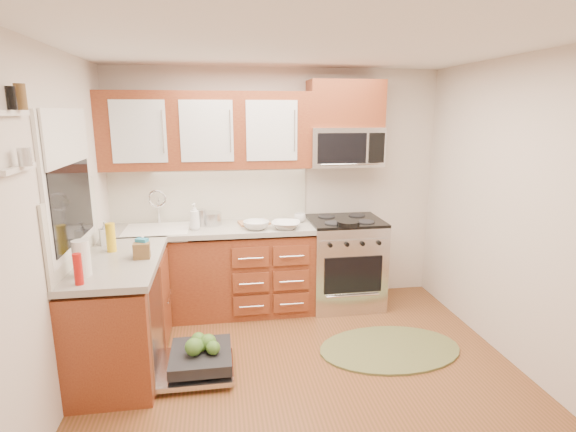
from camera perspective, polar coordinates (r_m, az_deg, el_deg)
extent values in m
plane|color=brown|center=(3.70, 2.64, -20.63)|extent=(3.50, 3.50, 0.00)
plane|color=white|center=(3.11, 3.15, 21.29)|extent=(3.50, 3.50, 0.00)
cube|color=beige|center=(4.87, -1.34, 3.58)|extent=(3.50, 0.04, 2.50)
cube|color=beige|center=(1.63, 16.13, -17.12)|extent=(3.50, 0.04, 2.50)
cube|color=beige|center=(3.31, -28.31, -2.59)|extent=(0.04, 3.50, 2.50)
cube|color=beige|center=(3.93, 28.73, -0.37)|extent=(0.04, 3.50, 2.50)
cube|color=maroon|center=(4.75, -9.55, -7.15)|extent=(2.05, 0.60, 0.85)
cube|color=maroon|center=(3.98, -20.36, -11.96)|extent=(0.60, 1.25, 0.85)
cube|color=#A39F95|center=(4.60, -9.78, -1.64)|extent=(2.07, 0.64, 0.05)
cube|color=#A39F95|center=(3.81, -20.78, -5.45)|extent=(0.64, 1.27, 0.05)
cube|color=beige|center=(4.82, -9.89, 2.81)|extent=(2.05, 0.02, 0.57)
cube|color=beige|center=(3.80, -25.51, -1.06)|extent=(0.02, 1.25, 0.57)
cube|color=maroon|center=(4.77, 7.26, 13.95)|extent=(0.76, 0.35, 0.47)
cube|color=white|center=(3.68, -26.27, 9.04)|extent=(0.02, 0.96, 0.40)
cube|color=white|center=(2.88, -31.75, 11.08)|extent=(0.04, 0.40, 0.03)
cube|color=white|center=(2.89, -31.04, 5.16)|extent=(0.04, 0.40, 0.03)
cylinder|color=black|center=(4.51, 7.64, -0.92)|extent=(0.25, 0.25, 0.04)
cylinder|color=silver|center=(4.65, -9.75, -0.34)|extent=(0.24, 0.24, 0.13)
cube|color=tan|center=(4.66, -4.32, -0.84)|extent=(0.34, 0.25, 0.02)
cylinder|color=silver|center=(4.61, -10.94, -0.23)|extent=(0.12, 0.12, 0.17)
cylinder|color=white|center=(3.47, -24.72, -4.90)|extent=(0.15, 0.15, 0.26)
cylinder|color=yellow|center=(3.98, -21.58, -2.55)|extent=(0.10, 0.10, 0.24)
cylinder|color=#B3130E|center=(3.32, -25.11, -6.14)|extent=(0.07, 0.07, 0.22)
cube|color=brown|center=(3.73, -18.09, -4.23)|extent=(0.13, 0.10, 0.12)
cube|color=#2891BD|center=(3.76, -18.00, -3.85)|extent=(0.11, 0.09, 0.15)
imported|color=#999999|center=(4.45, -0.28, -1.16)|extent=(0.34, 0.34, 0.07)
imported|color=#999999|center=(4.43, -4.06, -1.17)|extent=(0.28, 0.28, 0.08)
imported|color=#999999|center=(4.70, 1.53, -0.23)|extent=(0.15, 0.15, 0.09)
imported|color=#999999|center=(4.48, -11.78, -0.08)|extent=(0.12, 0.12, 0.26)
imported|color=#999999|center=(4.21, -22.19, -2.00)|extent=(0.12, 0.13, 0.21)
imported|color=#999999|center=(3.80, -17.92, -3.64)|extent=(0.14, 0.14, 0.16)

